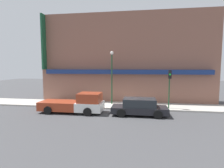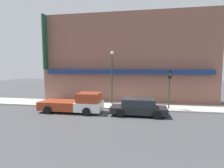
# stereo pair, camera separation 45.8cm
# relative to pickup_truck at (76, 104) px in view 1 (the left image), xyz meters

# --- Properties ---
(ground_plane) EXTENTS (80.00, 80.00, 0.00)m
(ground_plane) POSITION_rel_pickup_truck_xyz_m (4.05, 1.55, -0.79)
(ground_plane) COLOR #424244
(sidewalk) EXTENTS (36.00, 3.20, 0.15)m
(sidewalk) POSITION_rel_pickup_truck_xyz_m (4.05, 3.14, -0.72)
(sidewalk) COLOR #B7B2A8
(sidewalk) RESTS_ON ground
(building) EXTENTS (19.80, 3.80, 10.13)m
(building) POSITION_rel_pickup_truck_xyz_m (4.04, 6.22, 4.27)
(building) COLOR brown
(building) RESTS_ON ground
(pickup_truck) EXTENTS (5.70, 2.15, 1.80)m
(pickup_truck) POSITION_rel_pickup_truck_xyz_m (0.00, 0.00, 0.00)
(pickup_truck) COLOR white
(pickup_truck) RESTS_ON ground
(parked_car) EXTENTS (4.68, 2.08, 1.43)m
(parked_car) POSITION_rel_pickup_truck_xyz_m (5.63, 0.00, -0.09)
(parked_car) COLOR black
(parked_car) RESTS_ON ground
(fire_hydrant) EXTENTS (0.19, 0.19, 0.60)m
(fire_hydrant) POSITION_rel_pickup_truck_xyz_m (4.60, 2.44, -0.34)
(fire_hydrant) COLOR yellow
(fire_hydrant) RESTS_ON sidewalk
(street_lamp) EXTENTS (0.36, 0.36, 5.57)m
(street_lamp) POSITION_rel_pickup_truck_xyz_m (2.76, 3.44, 2.84)
(street_lamp) COLOR #1E4728
(street_lamp) RESTS_ON sidewalk
(traffic_light) EXTENTS (0.28, 0.42, 3.65)m
(traffic_light) POSITION_rel_pickup_truck_xyz_m (8.44, 2.21, 1.87)
(traffic_light) COLOR #1E4728
(traffic_light) RESTS_ON sidewalk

